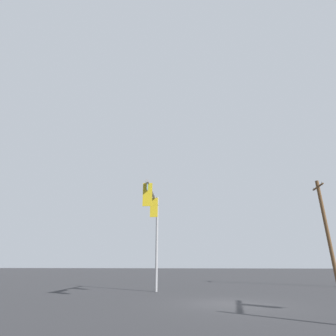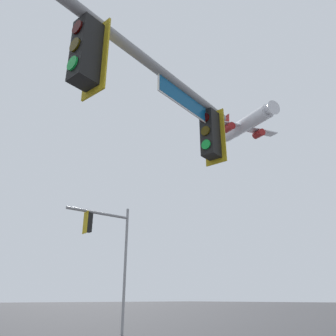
# 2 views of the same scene
# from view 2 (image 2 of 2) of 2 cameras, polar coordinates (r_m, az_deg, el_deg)

# --- Properties ---
(signal_pole_near) EXTENTS (6.16, 1.28, 6.59)m
(signal_pole_near) POSITION_cam_2_polar(r_m,az_deg,el_deg) (5.33, -9.82, 13.80)
(signal_pole_near) COLOR gray
(signal_pole_near) RESTS_ON ground_plane
(signal_pole_far) EXTENTS (4.18, 0.52, 7.31)m
(signal_pole_far) POSITION_cam_2_polar(r_m,az_deg,el_deg) (20.28, -10.64, -12.17)
(signal_pole_far) COLOR gray
(signal_pole_far) RESTS_ON ground_plane
(airplane) EXTENTS (19.05, 21.11, 9.88)m
(airplane) POSITION_cam_2_polar(r_m,az_deg,el_deg) (82.54, 13.35, 7.36)
(airplane) COLOR silver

